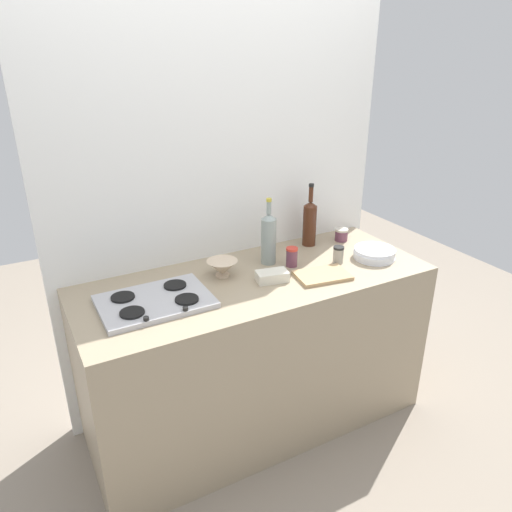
{
  "coord_description": "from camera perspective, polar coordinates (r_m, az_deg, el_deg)",
  "views": [
    {
      "loc": [
        -1.04,
        -1.93,
        1.99
      ],
      "look_at": [
        0.0,
        0.0,
        1.02
      ],
      "focal_mm": 34.23,
      "sensor_mm": 36.0,
      "label": 1
    }
  ],
  "objects": [
    {
      "name": "mixing_bowl",
      "position": [
        2.46,
        -3.96,
        -1.36
      ],
      "size": [
        0.16,
        0.16,
        0.08
      ],
      "color": "beige",
      "rests_on": "counter_block"
    },
    {
      "name": "wine_bottle_mid_left",
      "position": [
        2.56,
        1.48,
        2.13
      ],
      "size": [
        0.08,
        0.08,
        0.36
      ],
      "color": "gray",
      "rests_on": "counter_block"
    },
    {
      "name": "wine_bottle_leftmost",
      "position": [
        2.82,
        6.29,
        3.95
      ],
      "size": [
        0.08,
        0.08,
        0.36
      ],
      "color": "#472314",
      "rests_on": "counter_block"
    },
    {
      "name": "counter_block",
      "position": [
        2.68,
        0.0,
        -11.21
      ],
      "size": [
        1.8,
        0.7,
        0.9
      ],
      "primitive_type": "cube",
      "color": "tan",
      "rests_on": "ground"
    },
    {
      "name": "butter_dish",
      "position": [
        2.41,
        1.89,
        -2.37
      ],
      "size": [
        0.17,
        0.12,
        0.05
      ],
      "primitive_type": "cube",
      "rotation": [
        0.0,
        0.0,
        -0.2
      ],
      "color": "silver",
      "rests_on": "counter_block"
    },
    {
      "name": "condiment_jar_front",
      "position": [
        2.94,
        9.95,
        2.48
      ],
      "size": [
        0.08,
        0.08,
        0.07
      ],
      "color": "#66384C",
      "rests_on": "counter_block"
    },
    {
      "name": "plate_stack",
      "position": [
        2.74,
        13.66,
        0.29
      ],
      "size": [
        0.23,
        0.23,
        0.06
      ],
      "color": "white",
      "rests_on": "counter_block"
    },
    {
      "name": "condiment_jar_rear",
      "position": [
        2.57,
        4.2,
        -0.1
      ],
      "size": [
        0.06,
        0.06,
        0.1
      ],
      "color": "#66384C",
      "rests_on": "counter_block"
    },
    {
      "name": "cutting_board",
      "position": [
        2.48,
        7.77,
        -2.26
      ],
      "size": [
        0.29,
        0.21,
        0.02
      ],
      "primitive_type": "cube",
      "rotation": [
        0.0,
        0.0,
        -0.15
      ],
      "color": "tan",
      "rests_on": "counter_block"
    },
    {
      "name": "ground_plane",
      "position": [
        2.96,
        0.0,
        -18.35
      ],
      "size": [
        6.0,
        6.0,
        0.0
      ],
      "primitive_type": "plane",
      "color": "gray",
      "rests_on": "ground"
    },
    {
      "name": "stovetop_hob",
      "position": [
        2.26,
        -11.72,
        -5.19
      ],
      "size": [
        0.5,
        0.35,
        0.04
      ],
      "color": "#B2B2B7",
      "rests_on": "counter_block"
    },
    {
      "name": "backsplash_panel",
      "position": [
        2.68,
        -3.87,
        4.78
      ],
      "size": [
        1.9,
        0.06,
        2.23
      ],
      "primitive_type": "cube",
      "color": "white",
      "rests_on": "ground"
    },
    {
      "name": "condiment_jar_spare",
      "position": [
        2.63,
        9.6,
        0.15
      ],
      "size": [
        0.06,
        0.06,
        0.09
      ],
      "color": "#9E998C",
      "rests_on": "counter_block"
    }
  ]
}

